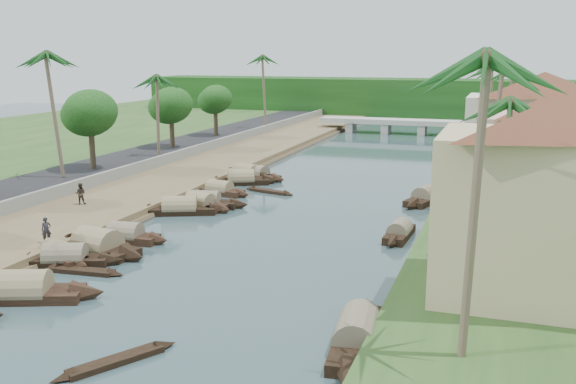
% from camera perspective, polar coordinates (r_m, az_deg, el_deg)
% --- Properties ---
extents(ground, '(220.00, 220.00, 0.00)m').
position_cam_1_polar(ground, '(40.35, -5.65, -6.60)').
color(ground, '#32484C').
rests_on(ground, ground).
extents(left_bank, '(10.00, 180.00, 0.80)m').
position_cam_1_polar(left_bank, '(64.61, -11.28, 0.72)').
color(left_bank, brown).
rests_on(left_bank, ground).
extents(right_bank, '(16.00, 180.00, 1.20)m').
position_cam_1_polar(right_bank, '(56.16, 21.40, -1.39)').
color(right_bank, '#26471C').
rests_on(right_bank, ground).
extents(road, '(8.00, 180.00, 1.40)m').
position_cam_1_polar(road, '(69.17, -17.40, 1.40)').
color(road, black).
rests_on(road, ground).
extents(retaining_wall, '(0.40, 180.00, 1.10)m').
position_cam_1_polar(retaining_wall, '(66.62, -14.45, 1.75)').
color(retaining_wall, gray).
rests_on(retaining_wall, left_bank).
extents(treeline, '(120.00, 14.00, 8.00)m').
position_cam_1_polar(treeline, '(135.96, 12.15, 8.10)').
color(treeline, '#143E11').
rests_on(treeline, ground).
extents(bridge, '(28.00, 4.00, 2.40)m').
position_cam_1_polar(bridge, '(108.49, 10.30, 6.01)').
color(bridge, '#ABABA0').
rests_on(bridge, ground).
extents(building_near, '(14.85, 14.85, 10.20)m').
position_cam_1_polar(building_near, '(33.49, 23.55, -0.13)').
color(building_near, tan).
rests_on(building_near, right_bank).
extents(building_mid, '(14.11, 14.11, 9.70)m').
position_cam_1_polar(building_mid, '(49.35, 23.31, 3.24)').
color(building_mid, '#DFAB9E').
rests_on(building_mid, right_bank).
extents(building_far, '(15.59, 15.59, 10.20)m').
position_cam_1_polar(building_far, '(63.12, 21.53, 5.35)').
color(building_far, beige).
rests_on(building_far, right_bank).
extents(building_distant, '(12.62, 12.62, 9.20)m').
position_cam_1_polar(building_distant, '(83.11, 21.65, 6.43)').
color(building_distant, tan).
rests_on(building_distant, right_bank).
extents(sampan_2, '(9.34, 5.09, 2.42)m').
position_cam_1_polar(sampan_2, '(37.69, -22.76, -8.21)').
color(sampan_2, black).
rests_on(sampan_2, ground).
extents(sampan_3, '(7.43, 4.03, 2.02)m').
position_cam_1_polar(sampan_3, '(42.53, -19.19, -5.67)').
color(sampan_3, black).
rests_on(sampan_3, ground).
extents(sampan_4, '(6.40, 3.49, 1.85)m').
position_cam_1_polar(sampan_4, '(43.51, -19.68, -5.31)').
color(sampan_4, black).
rests_on(sampan_4, ground).
extents(sampan_5, '(8.49, 3.70, 2.58)m').
position_cam_1_polar(sampan_5, '(44.42, -16.56, -4.72)').
color(sampan_5, black).
rests_on(sampan_5, ground).
extents(sampan_6, '(6.73, 2.04, 2.02)m').
position_cam_1_polar(sampan_6, '(46.56, -14.26, -3.83)').
color(sampan_6, black).
rests_on(sampan_6, ground).
extents(sampan_7, '(8.17, 4.68, 2.18)m').
position_cam_1_polar(sampan_7, '(53.71, -9.59, -1.50)').
color(sampan_7, black).
rests_on(sampan_7, ground).
extents(sampan_8, '(6.71, 3.16, 2.05)m').
position_cam_1_polar(sampan_8, '(55.08, -7.77, -1.11)').
color(sampan_8, black).
rests_on(sampan_8, ground).
extents(sampan_9, '(8.31, 2.98, 2.08)m').
position_cam_1_polar(sampan_9, '(55.83, -7.53, -0.92)').
color(sampan_9, black).
rests_on(sampan_9, ground).
extents(sampan_10, '(6.86, 2.58, 1.90)m').
position_cam_1_polar(sampan_10, '(60.59, -6.10, 0.15)').
color(sampan_10, black).
rests_on(sampan_10, ground).
extents(sampan_11, '(7.82, 5.03, 2.25)m').
position_cam_1_polar(sampan_11, '(65.19, -4.22, 1.04)').
color(sampan_11, black).
rests_on(sampan_11, ground).
extents(sampan_12, '(8.51, 4.68, 2.06)m').
position_cam_1_polar(sampan_12, '(68.40, -2.95, 1.58)').
color(sampan_12, black).
rests_on(sampan_12, ground).
extents(sampan_13, '(7.86, 4.41, 2.15)m').
position_cam_1_polar(sampan_13, '(68.70, -3.73, 1.62)').
color(sampan_13, black).
rests_on(sampan_13, ground).
extents(sampan_14, '(2.79, 9.67, 2.29)m').
position_cam_1_polar(sampan_14, '(29.99, 6.19, -12.57)').
color(sampan_14, black).
rests_on(sampan_14, ground).
extents(sampan_15, '(1.72, 6.49, 1.79)m').
position_cam_1_polar(sampan_15, '(46.74, 9.87, -3.58)').
color(sampan_15, black).
rests_on(sampan_15, ground).
extents(sampan_16, '(4.10, 9.09, 2.19)m').
position_cam_1_polar(sampan_16, '(58.69, 12.28, -0.45)').
color(sampan_16, black).
rests_on(sampan_16, ground).
extents(canoe_0, '(3.67, 5.38, 0.77)m').
position_cam_1_polar(canoe_0, '(29.19, -15.03, -14.35)').
color(canoe_0, black).
rests_on(canoe_0, ground).
extents(canoe_1, '(5.50, 1.32, 0.88)m').
position_cam_1_polar(canoe_1, '(40.88, -17.78, -6.74)').
color(canoe_1, black).
rests_on(canoe_1, ground).
extents(canoe_2, '(5.64, 2.22, 0.82)m').
position_cam_1_polar(canoe_2, '(61.16, -1.70, 0.03)').
color(canoe_2, black).
rests_on(canoe_2, ground).
extents(palm_0, '(3.20, 3.20, 13.20)m').
position_cam_1_polar(palm_0, '(24.53, 16.77, 10.77)').
color(palm_0, '#715D4B').
rests_on(palm_0, ground).
extents(palm_1, '(3.20, 3.20, 10.61)m').
position_cam_1_polar(palm_1, '(39.46, 18.92, 7.33)').
color(palm_1, '#715D4B').
rests_on(palm_1, ground).
extents(palm_2, '(3.20, 3.20, 12.60)m').
position_cam_1_polar(palm_2, '(54.95, 18.09, 10.55)').
color(palm_2, '#715D4B').
rests_on(palm_2, ground).
extents(palm_3, '(3.20, 3.20, 11.60)m').
position_cam_1_polar(palm_3, '(74.44, 19.12, 10.01)').
color(palm_3, '#715D4B').
rests_on(palm_3, ground).
extents(palm_5, '(3.20, 3.20, 13.15)m').
position_cam_1_polar(palm_5, '(64.10, -20.19, 11.22)').
color(palm_5, '#715D4B').
rests_on(palm_5, ground).
extents(palm_6, '(3.20, 3.20, 10.60)m').
position_cam_1_polar(palm_6, '(75.32, -11.67, 9.85)').
color(palm_6, '#715D4B').
rests_on(palm_6, ground).
extents(palm_7, '(3.20, 3.20, 12.26)m').
position_cam_1_polar(palm_7, '(90.65, 17.88, 10.75)').
color(palm_7, '#715D4B').
rests_on(palm_7, ground).
extents(palm_8, '(3.20, 3.20, 12.77)m').
position_cam_1_polar(palm_8, '(102.52, -2.08, 11.79)').
color(palm_8, '#715D4B').
rests_on(palm_8, ground).
extents(tree_3, '(5.33, 5.33, 7.89)m').
position_cam_1_polar(tree_3, '(68.38, -17.19, 6.64)').
color(tree_3, brown).
rests_on(tree_3, ground).
extents(tree_4, '(5.17, 5.17, 7.35)m').
position_cam_1_polar(tree_4, '(82.44, -10.36, 7.50)').
color(tree_4, brown).
rests_on(tree_4, ground).
extents(tree_5, '(4.57, 4.57, 7.03)m').
position_cam_1_polar(tree_5, '(93.97, -6.48, 8.11)').
color(tree_5, brown).
rests_on(tree_5, ground).
extents(person_near, '(0.73, 0.73, 1.71)m').
position_cam_1_polar(person_near, '(44.95, -20.69, -3.18)').
color(person_near, '#26242B').
rests_on(person_near, left_bank).
extents(person_far, '(1.06, 0.96, 1.77)m').
position_cam_1_polar(person_far, '(55.55, -17.97, -0.13)').
color(person_far, '#342D24').
rests_on(person_far, left_bank).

